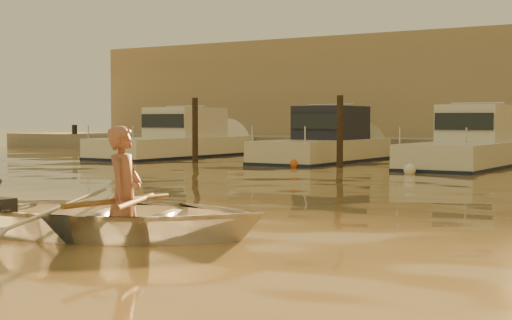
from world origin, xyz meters
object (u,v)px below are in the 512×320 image
Objects in this scene: moored_boat_0 at (174,139)px; dinghy at (116,216)px; person at (124,195)px; moored_boat_1 at (323,142)px; moored_boat_2 at (470,145)px.

dinghy is at bearing -53.68° from moored_boat_0.
person is 15.94m from moored_boat_1.
moored_boat_2 reaches higher than dinghy.
moored_boat_2 is (4.64, 0.00, 0.00)m from moored_boat_1.
moored_boat_0 is (-11.17, 15.04, 0.14)m from person.
moored_boat_1 is 4.64m from moored_boat_2.
moored_boat_1 is at bearing 0.00° from moored_boat_0.
dinghy is at bearing -71.05° from moored_boat_1.
moored_boat_0 is 10.55m from moored_boat_2.
moored_boat_1 is at bearing 0.97° from person.
person is at bearing -70.69° from moored_boat_1.
moored_boat_2 is at bearing -15.96° from person.
person is 0.24× the size of moored_boat_1.
moored_boat_2 is (-0.63, 15.04, 0.14)m from person.
moored_boat_0 is 1.05× the size of moored_boat_2.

